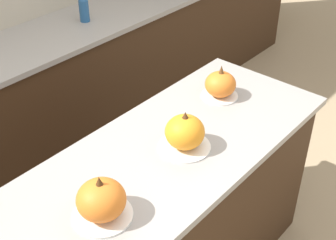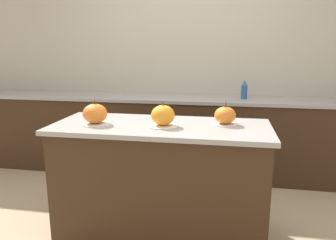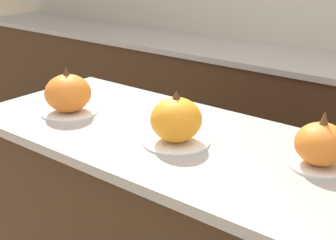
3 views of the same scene
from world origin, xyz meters
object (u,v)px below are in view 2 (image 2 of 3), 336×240
Objects in this scene: pumpkin_cake_left at (95,114)px; pumpkin_cake_center at (163,116)px; bottle_tall at (244,90)px; pumpkin_cake_right at (225,116)px.

pumpkin_cake_center is (0.52, 0.03, -0.00)m from pumpkin_cake_left.
pumpkin_cake_center is at bearing -114.78° from bottle_tall.
pumpkin_cake_left is 1.84m from bottle_tall.
pumpkin_cake_left reaches higher than pumpkin_cake_center.
pumpkin_cake_center is 1.23× the size of pumpkin_cake_right.
pumpkin_cake_left is at bearing -170.56° from pumpkin_cake_right.
bottle_tall is at bearing 65.22° from pumpkin_cake_center.
pumpkin_cake_right is (0.45, 0.13, -0.01)m from pumpkin_cake_center.
pumpkin_cake_left is 0.52m from pumpkin_cake_center.
pumpkin_cake_left is at bearing -176.66° from pumpkin_cake_center.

